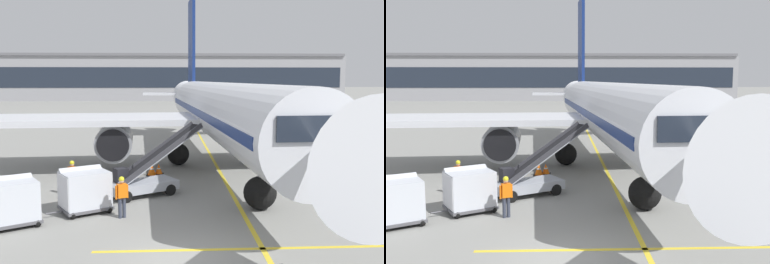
% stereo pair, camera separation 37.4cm
% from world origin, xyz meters
% --- Properties ---
extents(ground_plane, '(600.00, 600.00, 0.00)m').
position_xyz_m(ground_plane, '(0.00, 0.00, 0.00)').
color(ground_plane, gray).
extents(parked_airplane, '(30.28, 39.44, 13.44)m').
position_xyz_m(parked_airplane, '(3.06, 14.96, 3.62)').
color(parked_airplane, silver).
rests_on(parked_airplane, ground).
extents(belt_loader, '(5.01, 3.67, 3.47)m').
position_xyz_m(belt_loader, '(-1.46, 7.96, 0.93)').
color(belt_loader, '#A3A8B2').
rests_on(belt_loader, ground).
extents(baggage_cart_lead, '(2.75, 2.39, 1.91)m').
position_xyz_m(baggage_cart_lead, '(-3.95, 5.26, 1.00)').
color(baggage_cart_lead, '#515156').
rests_on(baggage_cart_lead, ground).
extents(baggage_cart_second, '(2.75, 2.39, 1.91)m').
position_xyz_m(baggage_cart_second, '(-6.48, 3.57, 1.00)').
color(baggage_cart_second, '#515156').
rests_on(baggage_cart_second, ground).
extents(ground_crew_by_loader, '(0.49, 0.41, 1.74)m').
position_xyz_m(ground_crew_by_loader, '(-5.05, 8.05, 1.00)').
color(ground_crew_by_loader, '#514C42').
rests_on(ground_crew_by_loader, ground).
extents(ground_crew_by_carts, '(0.52, 0.38, 1.74)m').
position_xyz_m(ground_crew_by_carts, '(-2.25, 4.34, 1.00)').
color(ground_crew_by_carts, '#333847').
rests_on(ground_crew_by_carts, ground).
extents(ground_crew_marshaller, '(0.36, 0.54, 1.74)m').
position_xyz_m(ground_crew_marshaller, '(-4.51, 5.24, 1.00)').
color(ground_crew_marshaller, '#333847').
rests_on(ground_crew_marshaller, ground).
extents(safety_cone_engine_keepout, '(0.64, 0.64, 0.72)m').
position_xyz_m(safety_cone_engine_keepout, '(-1.32, 12.35, 0.35)').
color(safety_cone_engine_keepout, black).
rests_on(safety_cone_engine_keepout, ground).
extents(safety_cone_wingtip, '(0.57, 0.57, 0.65)m').
position_xyz_m(safety_cone_wingtip, '(-0.91, 12.65, 0.32)').
color(safety_cone_wingtip, black).
rests_on(safety_cone_wingtip, ground).
extents(apron_guidance_line_lead_in, '(0.20, 110.00, 0.01)m').
position_xyz_m(apron_guidance_line_lead_in, '(2.85, 14.25, 0.00)').
color(apron_guidance_line_lead_in, yellow).
rests_on(apron_guidance_line_lead_in, ground).
extents(apron_guidance_line_stop_bar, '(12.00, 0.20, 0.01)m').
position_xyz_m(apron_guidance_line_stop_bar, '(3.10, 0.70, 0.00)').
color(apron_guidance_line_stop_bar, yellow).
rests_on(apron_guidance_line_stop_bar, ground).
extents(terminal_building, '(96.37, 19.21, 12.32)m').
position_xyz_m(terminal_building, '(-1.60, 111.34, 6.11)').
color(terminal_building, '#939399').
rests_on(terminal_building, ground).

